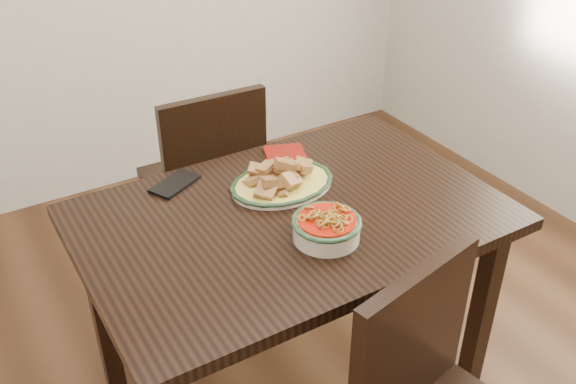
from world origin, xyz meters
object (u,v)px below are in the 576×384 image
chair_far (207,176)px  fish_plate (282,175)px  noodle_bowl (327,225)px  dining_table (291,237)px  smartphone (175,184)px

chair_far → fish_plate: size_ratio=2.62×
chair_far → noodle_bowl: bearing=90.5°
dining_table → smartphone: smartphone is taller
chair_far → fish_plate: (0.01, -0.58, 0.30)m
fish_plate → noodle_bowl: (-0.03, -0.30, -0.00)m
dining_table → fish_plate: bearing=70.3°
fish_plate → noodle_bowl: fish_plate is taller
chair_far → dining_table: bearing=89.0°
noodle_bowl → dining_table: bearing=95.3°
smartphone → noodle_bowl: bearing=-89.6°
chair_far → noodle_bowl: size_ratio=4.43×
dining_table → fish_plate: fish_plate is taller
smartphone → fish_plate: bearing=-59.8°
fish_plate → chair_far: bearing=91.4°
fish_plate → noodle_bowl: bearing=-96.5°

